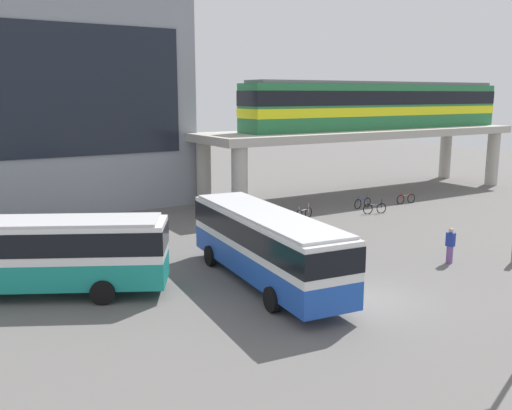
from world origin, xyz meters
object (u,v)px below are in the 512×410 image
Objects in this scene: bicycle_red at (406,199)px; bus_secondary at (31,249)px; train at (380,105)px; pedestrian_walking_across at (450,246)px; bicycle_black at (375,208)px; bicycle_silver at (304,214)px; bus_main at (265,240)px; bicycle_blue at (363,203)px.

bus_secondary is at bearing -167.65° from bicycle_red.
train reaches higher than pedestrian_walking_across.
bus_secondary is 24.06m from bicycle_black.
bicycle_red is 15.61m from pedestrian_walking_across.
bus_secondary reaches higher than bicycle_silver.
bicycle_red is at bearing 17.90° from bicycle_black.
train is 2.36× the size of bus_secondary.
pedestrian_walking_across is at bearing -13.15° from bus_main.
bicycle_blue and bicycle_black have the same top height.
train is at bearing 56.31° from pedestrian_walking_across.
bus_secondary is 6.15× the size of pedestrian_walking_across.
bus_main is 21.69m from bicycle_red.
train reaches higher than bicycle_black.
bus_secondary reaches higher than pedestrian_walking_across.
bus_main is at bearing 166.85° from pedestrian_walking_across.
bicycle_blue is at bearing 65.47° from pedestrian_walking_across.
bicycle_red is 1.03× the size of bicycle_silver.
bicycle_black is 0.98× the size of pedestrian_walking_across.
pedestrian_walking_across is (9.44, -2.21, -1.15)m from bus_main.
bicycle_blue is (-5.70, -4.56, -7.01)m from train.
bicycle_black is at bearing 11.23° from bus_secondary.
bicycle_black is (23.54, 4.67, -1.63)m from bus_secondary.
train is 2.29× the size of bus_main.
train is 14.61m from bicycle_silver.
bus_main and bus_secondary have the same top height.
bus_secondary is 25.17m from bicycle_blue.
bicycle_silver is (9.27, 9.68, -1.63)m from bus_main.
bus_main is 18.54m from bicycle_blue.
train reaches higher than bicycle_red.
pedestrian_walking_across is at bearing -114.53° from bicycle_blue.
bus_secondary is (-29.92, -11.21, -5.38)m from train.
bus_main reaches higher than pedestrian_walking_across.
pedestrian_walking_across is (-5.10, -10.69, 0.48)m from bicycle_black.
bus_secondary is 6.27× the size of bicycle_black.
bus_main reaches higher than bicycle_blue.
pedestrian_walking_across reaches higher than bicycle_silver.
train is at bearing 45.70° from bicycle_black.
bicycle_blue is 13.93m from pedestrian_walking_across.
bus_secondary is 19.26m from bicycle_silver.
bus_main reaches higher than bicycle_black.
train reaches higher than bus_main.
bicycle_black is at bearing -134.30° from train.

